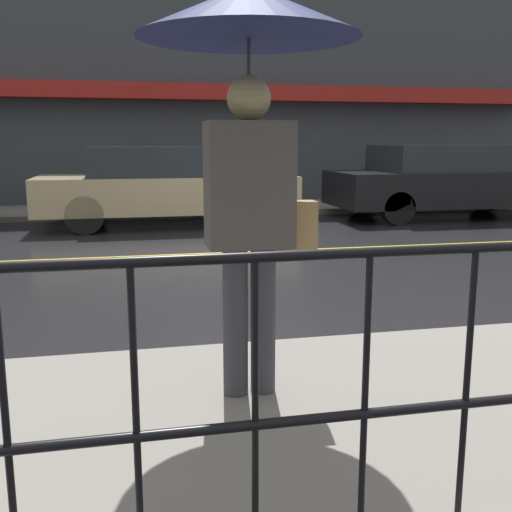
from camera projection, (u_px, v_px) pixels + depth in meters
ground_plane at (243, 253)px, 8.24m from camera, size 80.00×80.00×0.00m
sidewalk_near at (427, 413)px, 3.25m from camera, size 28.00×2.41×0.11m
sidewalk_far at (199, 209)px, 13.10m from camera, size 28.00×2.15×0.11m
lane_marking at (243, 252)px, 8.24m from camera, size 25.20×0.12×0.01m
building_storefront at (190, 79)px, 13.71m from camera, size 28.00×0.85×5.88m
pedestrian at (250, 71)px, 3.06m from camera, size 1.15×1.15×2.17m
car_tan at (164, 185)px, 10.79m from camera, size 4.55×1.79×1.42m
car_black at (444, 181)px, 11.95m from camera, size 4.59×1.89×1.44m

